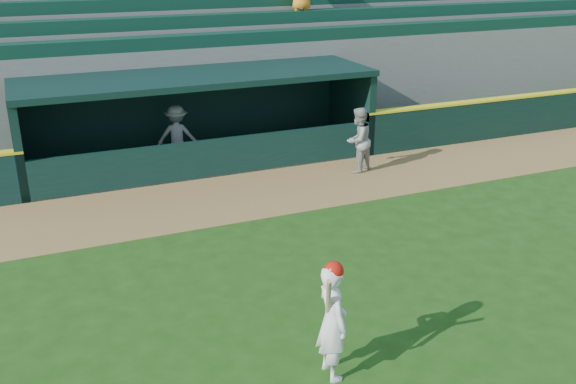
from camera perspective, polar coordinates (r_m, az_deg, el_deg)
name	(u,v)px	position (r m, az deg, el deg)	size (l,w,h in m)	color
ground	(324,292)	(11.30, 3.21, -8.88)	(120.00, 120.00, 0.00)	#1C4210
warning_track	(234,197)	(15.40, -4.80, -0.42)	(40.00, 3.00, 0.01)	olive
field_wall_right	(573,109)	(23.16, 23.97, 6.73)	(15.50, 0.30, 1.20)	black
wall_stripe_right	(576,90)	(23.03, 24.21, 8.24)	(15.50, 0.32, 0.06)	yellow
dugout_player_front	(358,140)	(16.93, 6.25, 4.61)	(0.84, 0.66, 1.73)	#A2A29D
dugout_player_inside	(177,136)	(17.62, -9.82, 4.96)	(1.07, 0.62, 1.66)	#A0A19B
dugout	(197,112)	(17.84, -8.12, 7.02)	(9.40, 2.80, 2.46)	slate
stands	(158,50)	(22.00, -11.52, 12.23)	(34.50, 6.25, 7.07)	slate
batter_at_plate	(332,319)	(8.89, 3.96, -11.24)	(0.53, 0.77, 1.78)	white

